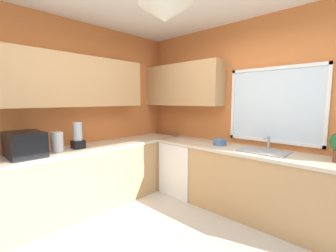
{
  "coord_description": "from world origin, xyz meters",
  "views": [
    {
      "loc": [
        1.37,
        -1.41,
        1.54
      ],
      "look_at": [
        -0.56,
        0.63,
        1.22
      ],
      "focal_mm": 24.05,
      "sensor_mm": 36.0,
      "label": 1
    }
  ],
  "objects_px": {
    "blender_appliance": "(78,137)",
    "microwave": "(25,144)",
    "dishwasher": "(185,168)",
    "bowl": "(220,142)",
    "sink_assembly": "(264,151)",
    "kettle": "(57,142)"
  },
  "relations": [
    {
      "from": "blender_appliance",
      "to": "microwave",
      "type": "bearing_deg",
      "value": -90.0
    },
    {
      "from": "kettle",
      "to": "sink_assembly",
      "type": "distance_m",
      "value": 2.63
    },
    {
      "from": "sink_assembly",
      "to": "bowl",
      "type": "height_order",
      "value": "sink_assembly"
    },
    {
      "from": "dishwasher",
      "to": "bowl",
      "type": "relative_size",
      "value": 4.28
    },
    {
      "from": "kettle",
      "to": "blender_appliance",
      "type": "height_order",
      "value": "blender_appliance"
    },
    {
      "from": "kettle",
      "to": "sink_assembly",
      "type": "bearing_deg",
      "value": 43.46
    },
    {
      "from": "dishwasher",
      "to": "sink_assembly",
      "type": "relative_size",
      "value": 1.48
    },
    {
      "from": "microwave",
      "to": "blender_appliance",
      "type": "distance_m",
      "value": 0.63
    },
    {
      "from": "bowl",
      "to": "dishwasher",
      "type": "bearing_deg",
      "value": -177.29
    },
    {
      "from": "microwave",
      "to": "sink_assembly",
      "type": "height_order",
      "value": "microwave"
    },
    {
      "from": "dishwasher",
      "to": "blender_appliance",
      "type": "bearing_deg",
      "value": -113.85
    },
    {
      "from": "kettle",
      "to": "bowl",
      "type": "distance_m",
      "value": 2.21
    },
    {
      "from": "sink_assembly",
      "to": "bowl",
      "type": "bearing_deg",
      "value": -179.39
    },
    {
      "from": "dishwasher",
      "to": "kettle",
      "type": "xyz_separation_m",
      "value": [
        -0.64,
        -1.77,
        0.6
      ]
    },
    {
      "from": "blender_appliance",
      "to": "dishwasher",
      "type": "bearing_deg",
      "value": 66.15
    },
    {
      "from": "sink_assembly",
      "to": "kettle",
      "type": "bearing_deg",
      "value": -136.54
    },
    {
      "from": "microwave",
      "to": "sink_assembly",
      "type": "relative_size",
      "value": 0.84
    },
    {
      "from": "microwave",
      "to": "bowl",
      "type": "height_order",
      "value": "microwave"
    },
    {
      "from": "microwave",
      "to": "sink_assembly",
      "type": "bearing_deg",
      "value": 48.27
    },
    {
      "from": "microwave",
      "to": "kettle",
      "type": "relative_size",
      "value": 1.87
    },
    {
      "from": "sink_assembly",
      "to": "bowl",
      "type": "xyz_separation_m",
      "value": [
        -0.63,
        -0.01,
        0.03
      ]
    },
    {
      "from": "dishwasher",
      "to": "sink_assembly",
      "type": "distance_m",
      "value": 1.35
    }
  ]
}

